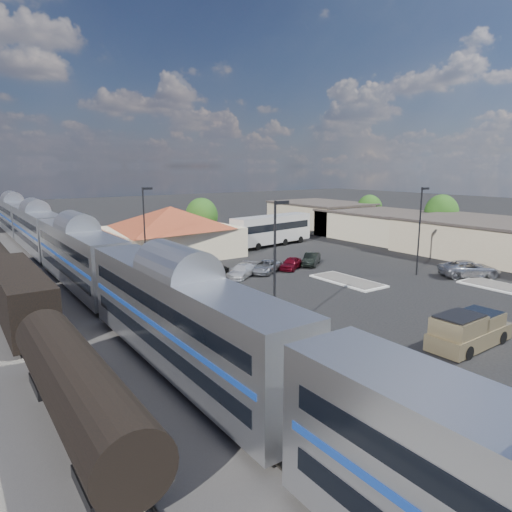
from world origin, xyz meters
TOP-DOWN VIEW (x-y plane):
  - ground at (0.00, 0.00)m, footprint 280.00×280.00m
  - railbed at (-21.00, 8.00)m, footprint 16.00×100.00m
  - platform at (-12.00, 6.00)m, footprint 5.50×92.00m
  - passenger_train at (-18.00, 14.28)m, footprint 3.00×104.00m
  - freight_cars at (-24.00, 6.57)m, footprint 2.80×46.00m
  - station_depot at (-4.56, 24.00)m, footprint 18.35×12.24m
  - buildings_east at (28.00, 14.28)m, footprint 14.40×51.40m
  - traffic_island_south at (4.00, 2.00)m, footprint 3.30×7.50m
  - traffic_island_north at (14.00, -8.00)m, footprint 3.30×7.50m
  - lamp_plat_s at (-10.90, -6.00)m, footprint 1.08×0.25m
  - lamp_plat_n at (-10.90, 16.00)m, footprint 1.08×0.25m
  - lamp_lot at (12.10, 0.00)m, footprint 1.08×0.25m
  - tree_east_b at (34.00, 12.00)m, footprint 4.94×4.94m
  - tree_east_c at (34.00, 26.00)m, footprint 4.41×4.41m
  - tree_depot at (3.00, 30.00)m, footprint 4.71×4.71m
  - pickup_truck at (-1.60, -13.78)m, footprint 6.40×2.55m
  - suv at (15.63, -3.62)m, footprint 6.52×5.40m
  - coach_bus at (10.30, 22.83)m, footprint 13.49×4.81m
  - person_a at (-12.56, -12.13)m, footprint 0.53×0.67m
  - person_b at (-12.97, 6.41)m, footprint 0.79×0.90m
  - parked_car_a at (-8.50, 9.42)m, footprint 4.17×3.66m
  - parked_car_b at (-6.69, 9.72)m, footprint 4.49×3.58m
  - parked_car_c at (-3.49, 9.42)m, footprint 4.85×4.01m
  - parked_car_d at (-0.29, 9.72)m, footprint 5.17×4.32m
  - parked_car_e at (2.91, 9.42)m, footprint 4.13×3.43m
  - parked_car_f at (6.11, 9.72)m, footprint 4.23×3.76m

SIDE VIEW (x-z plane):
  - ground at x=0.00m, z-range 0.00..0.00m
  - railbed at x=-21.00m, z-range 0.00..0.12m
  - platform at x=-12.00m, z-range 0.00..0.18m
  - traffic_island_south at x=4.00m, z-range 0.00..0.21m
  - traffic_island_north at x=14.00m, z-range 0.00..0.21m
  - parked_car_d at x=-0.29m, z-range 0.00..1.31m
  - parked_car_c at x=-3.49m, z-range 0.00..1.32m
  - parked_car_e at x=2.91m, z-range 0.00..1.33m
  - parked_car_a at x=-8.50m, z-range 0.00..1.36m
  - parked_car_f at x=6.11m, z-range 0.00..1.39m
  - parked_car_b at x=-6.69m, z-range 0.00..1.43m
  - suv at x=15.63m, z-range 0.00..1.65m
  - person_b at x=-12.97m, z-range 0.18..1.76m
  - person_a at x=-12.56m, z-range 0.18..1.79m
  - pickup_truck at x=-1.60m, z-range -0.06..2.13m
  - freight_cars at x=-24.00m, z-range -0.07..3.93m
  - buildings_east at x=28.00m, z-range -0.13..4.67m
  - coach_bus at x=10.30m, z-range 0.32..4.56m
  - passenger_train at x=-18.00m, z-range 0.09..5.64m
  - station_depot at x=-4.56m, z-range 0.03..6.23m
  - tree_east_c at x=34.00m, z-range 0.66..6.87m
  - tree_depot at x=3.00m, z-range 0.71..7.34m
  - tree_east_b at x=34.00m, z-range 0.74..7.70m
  - lamp_plat_s at x=-10.90m, z-range 0.84..9.84m
  - lamp_plat_n at x=-10.90m, z-range 0.84..9.84m
  - lamp_lot at x=12.10m, z-range 0.84..9.84m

